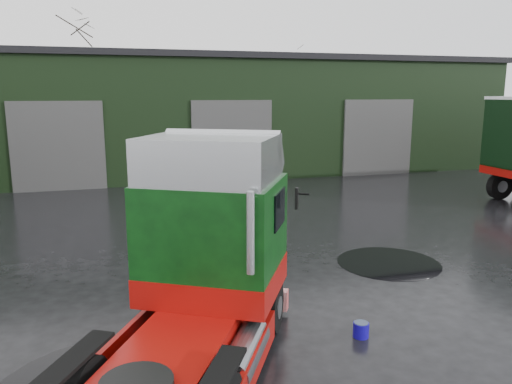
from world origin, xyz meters
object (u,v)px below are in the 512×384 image
Objects in this scene: tree_back_b at (280,100)px; tree_back_a at (76,87)px; hero_tractor at (179,270)px; wash_bucket at (361,330)px; warehouse at (208,113)px.

tree_back_a is at bearing 180.00° from tree_back_b.
hero_tractor reaches higher than wash_bucket.
tree_back_a reaches higher than tree_back_b.
wash_bucket is at bearing -106.48° from tree_back_b.
warehouse is 5.47× the size of hero_tractor.
tree_back_a is at bearing 124.61° from hero_tractor.
warehouse reaches higher than hero_tractor.
hero_tractor is (-4.90, -23.00, -1.32)m from warehouse.
tree_back_b is at bearing 51.34° from warehouse.
warehouse is 4.32× the size of tree_back_b.
hero_tractor is 0.79× the size of tree_back_b.
hero_tractor is 33.27m from tree_back_a.
tree_back_b reaches higher than hero_tractor.
wash_bucket is at bearing -78.77° from tree_back_a.
warehouse is 113.28× the size of wash_bucket.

